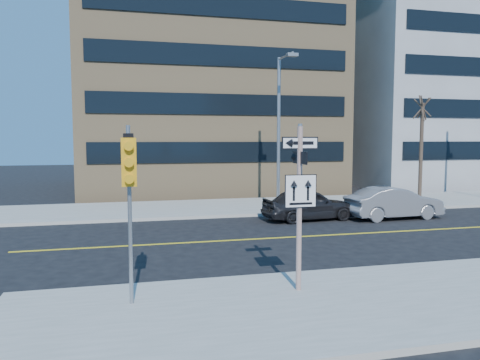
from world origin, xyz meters
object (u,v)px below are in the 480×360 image
object	(u,v)px
parked_car_b	(394,203)
street_tree_west	(422,110)
streetlight_a	(280,122)
sign_pole	(300,198)
traffic_signal	(129,177)
parked_car_a	(308,204)

from	to	relation	value
parked_car_b	street_tree_west	world-z (taller)	street_tree_west
streetlight_a	sign_pole	bearing A→B (deg)	-106.77
traffic_signal	sign_pole	bearing A→B (deg)	2.11
traffic_signal	parked_car_a	distance (m)	13.34
streetlight_a	parked_car_b	bearing A→B (deg)	-41.18
traffic_signal	parked_car_b	world-z (taller)	traffic_signal
parked_car_b	street_tree_west	xyz separation A→B (m)	(4.53, 4.46, 4.75)
street_tree_west	parked_car_b	bearing A→B (deg)	-135.46
parked_car_b	streetlight_a	xyz separation A→B (m)	(-4.47, 3.91, 3.99)
sign_pole	parked_car_b	world-z (taller)	sign_pole
sign_pole	traffic_signal	xyz separation A→B (m)	(-4.00, -0.15, 0.59)
parked_car_b	traffic_signal	bearing A→B (deg)	124.38
parked_car_a	street_tree_west	distance (m)	10.60
parked_car_a	streetlight_a	size ratio (longest dim) A/B	0.55
parked_car_a	traffic_signal	bearing A→B (deg)	135.70
parked_car_a	street_tree_west	size ratio (longest dim) A/B	0.69
parked_car_a	parked_car_b	world-z (taller)	parked_car_b
sign_pole	parked_car_a	world-z (taller)	sign_pole
street_tree_west	parked_car_a	bearing A→B (deg)	-156.29
sign_pole	streetlight_a	size ratio (longest dim) A/B	0.51
traffic_signal	streetlight_a	xyz separation A→B (m)	(8.00, 13.42, 1.73)
traffic_signal	parked_car_a	world-z (taller)	traffic_signal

